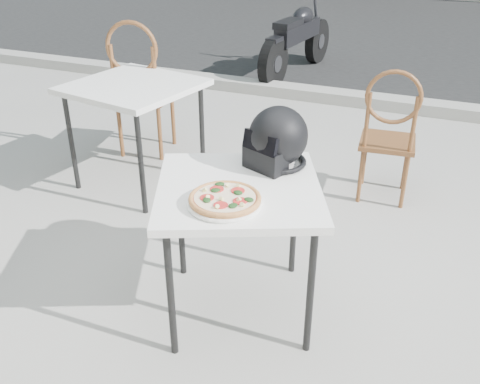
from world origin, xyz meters
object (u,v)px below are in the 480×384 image
at_px(helmet, 277,140).
at_px(pizza, 225,198).
at_px(plate, 225,203).
at_px(cafe_chair_side, 140,82).
at_px(cafe_table_side, 134,93).
at_px(cafe_table_main, 239,198).
at_px(motorcycle, 298,40).
at_px(cafe_chair_main, 389,129).

bearing_deg(helmet, pizza, -76.27).
xyz_separation_m(plate, cafe_chair_side, (-1.51, 1.72, -0.10)).
bearing_deg(pizza, cafe_table_side, 135.20).
bearing_deg(cafe_table_main, motorcycle, 103.40).
bearing_deg(motorcycle, cafe_chair_side, -92.14).
height_order(cafe_table_main, cafe_table_side, cafe_table_side).
height_order(plate, cafe_table_side, cafe_table_side).
height_order(plate, cafe_chair_main, cafe_chair_main).
distance_m(cafe_table_side, motorcycle, 3.35).
bearing_deg(plate, pizza, 54.27).
bearing_deg(plate, cafe_chair_main, 74.16).
distance_m(plate, cafe_chair_side, 2.29).
distance_m(helmet, cafe_chair_main, 1.29).
xyz_separation_m(helmet, motorcycle, (-1.13, 4.10, -0.44)).
xyz_separation_m(plate, helmet, (0.07, 0.48, 0.12)).
xyz_separation_m(cafe_table_main, motorcycle, (-1.05, 4.39, -0.24)).
bearing_deg(cafe_chair_side, cafe_table_main, 123.63).
bearing_deg(cafe_table_side, plate, -44.81).
distance_m(pizza, cafe_table_side, 1.77).
height_order(cafe_table_main, helmet, helmet).
distance_m(cafe_table_main, plate, 0.21).
relative_size(plate, helmet, 1.04).
bearing_deg(helmet, cafe_table_main, -84.25).
height_order(plate, motorcycle, motorcycle).
relative_size(helmet, cafe_chair_side, 0.35).
bearing_deg(cafe_chair_side, pizza, 120.55).
bearing_deg(plate, helmet, 81.77).
relative_size(cafe_chair_main, cafe_chair_side, 0.86).
relative_size(cafe_table_main, cafe_table_side, 1.05).
xyz_separation_m(pizza, cafe_table_side, (-1.26, 1.25, -0.05)).
height_order(cafe_table_side, motorcycle, motorcycle).
xyz_separation_m(cafe_table_main, plate, (0.01, -0.19, 0.07)).
relative_size(cafe_table_main, helmet, 2.56).
distance_m(pizza, helmet, 0.49).
xyz_separation_m(helmet, cafe_chair_main, (0.40, 1.19, -0.31)).
xyz_separation_m(cafe_table_side, motorcycle, (0.20, 3.33, -0.29)).
bearing_deg(motorcycle, cafe_chair_main, -55.45).
relative_size(cafe_chair_main, motorcycle, 0.51).
bearing_deg(helmet, cafe_chair_main, 93.19).
relative_size(pizza, motorcycle, 0.21).
height_order(cafe_table_main, plate, plate).
xyz_separation_m(cafe_chair_side, motorcycle, (0.45, 2.86, -0.21)).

